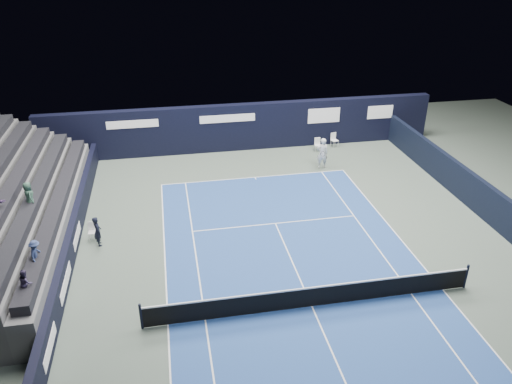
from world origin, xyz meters
The scene contains 12 objects.
ground centered at (0.00, 2.00, 0.00)m, with size 48.00×48.00×0.00m, color #4A584E.
court_surface centered at (0.00, 0.00, 0.00)m, with size 10.97×23.77×0.01m, color navy.
enclosure_wall_right centered at (10.50, 6.00, 0.90)m, with size 0.30×22.00×1.80m, color black.
folding_chair_back_a centered at (4.87, 15.29, 0.59)m, with size 0.43×0.46×0.89m.
folding_chair_back_b centered at (6.20, 15.82, 0.54)m, with size 0.52×0.51×0.95m.
line_judge_chair centered at (-8.74, 6.64, 0.49)m, with size 0.39×0.38×0.86m.
line_judge centered at (-8.42, 6.05, 0.73)m, with size 0.53×0.35×1.45m, color black.
court_markings centered at (0.00, 0.00, 0.01)m, with size 11.03×23.83×0.00m.
tennis_net centered at (0.00, 0.00, 0.51)m, with size 12.90×0.10×1.10m.
back_sponsor_wall centered at (0.01, 16.50, 1.55)m, with size 26.00×0.63×3.10m.
side_barrier_left centered at (-9.50, 5.97, 0.60)m, with size 0.33×22.00×1.20m.
tennis_player centered at (4.30, 12.52, 0.97)m, with size 0.72×0.86×1.93m.
Camera 1 is at (-4.93, -14.44, 12.64)m, focal length 35.00 mm.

